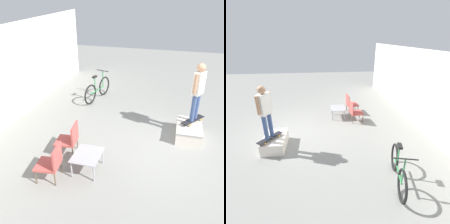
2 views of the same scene
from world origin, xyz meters
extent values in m
plane|color=gray|center=(0.00, 0.00, 0.00)|extent=(24.00, 24.00, 0.00)
cube|color=white|center=(0.00, 4.73, 1.50)|extent=(12.00, 0.06, 3.00)
cube|color=silver|center=(1.01, -0.74, 0.20)|extent=(1.11, 0.70, 0.39)
cylinder|color=#B7B7BC|center=(0.45, -0.74, 0.39)|extent=(0.05, 0.70, 0.05)
cube|color=black|center=(1.20, -0.82, 0.48)|extent=(0.82, 0.68, 0.02)
cylinder|color=gold|center=(1.49, -0.89, 0.44)|extent=(0.06, 0.06, 0.05)
cylinder|color=gold|center=(1.35, -1.08, 0.44)|extent=(0.06, 0.06, 0.05)
cylinder|color=gold|center=(1.05, -0.57, 0.44)|extent=(0.06, 0.06, 0.05)
cylinder|color=gold|center=(0.92, -0.75, 0.44)|extent=(0.06, 0.06, 0.05)
cylinder|color=#384C7A|center=(1.10, -0.77, 0.89)|extent=(0.13, 0.13, 0.80)
cylinder|color=#384C7A|center=(1.30, -0.87, 0.89)|extent=(0.13, 0.13, 0.80)
cube|color=silver|center=(1.20, -0.82, 1.61)|extent=(0.43, 0.35, 0.64)
cylinder|color=#A87A5B|center=(0.99, -0.71, 1.66)|extent=(0.09, 0.09, 0.54)
cylinder|color=#A87A5B|center=(1.42, -0.93, 1.66)|extent=(0.09, 0.09, 0.54)
sphere|color=#A87A5B|center=(1.20, -0.82, 2.05)|extent=(0.23, 0.23, 0.23)
cube|color=#9E9EA3|center=(-1.15, 1.60, 0.45)|extent=(0.77, 0.64, 0.02)
cylinder|color=#9E9EA3|center=(-1.48, 1.33, 0.22)|extent=(0.04, 0.04, 0.44)
cylinder|color=#9E9EA3|center=(-0.81, 1.33, 0.22)|extent=(0.04, 0.04, 0.44)
cylinder|color=#9E9EA3|center=(-1.48, 1.87, 0.22)|extent=(0.04, 0.04, 0.44)
cylinder|color=#9E9EA3|center=(-0.81, 1.87, 0.22)|extent=(0.04, 0.04, 0.44)
cylinder|color=brown|center=(-1.45, 2.60, 0.18)|extent=(0.03, 0.03, 0.35)
cylinder|color=brown|center=(-1.89, 2.55, 0.18)|extent=(0.03, 0.03, 0.35)
cylinder|color=brown|center=(-1.40, 2.16, 0.18)|extent=(0.03, 0.03, 0.35)
cylinder|color=brown|center=(-1.84, 2.11, 0.18)|extent=(0.03, 0.03, 0.35)
cube|color=#B74C47|center=(-1.65, 2.36, 0.38)|extent=(0.58, 0.58, 0.05)
cube|color=#B74C47|center=(-1.62, 2.12, 0.64)|extent=(0.52, 0.10, 0.48)
cylinder|color=brown|center=(-0.45, 2.60, 0.18)|extent=(0.03, 0.03, 0.35)
cylinder|color=brown|center=(-0.89, 2.55, 0.18)|extent=(0.03, 0.03, 0.35)
cylinder|color=brown|center=(-0.40, 2.16, 0.18)|extent=(0.03, 0.03, 0.35)
cylinder|color=brown|center=(-0.84, 2.11, 0.18)|extent=(0.03, 0.03, 0.35)
cube|color=#B74C47|center=(-0.65, 2.36, 0.38)|extent=(0.58, 0.58, 0.05)
cube|color=#B74C47|center=(-0.62, 2.12, 0.64)|extent=(0.52, 0.10, 0.48)
torus|color=black|center=(3.42, 2.55, 0.38)|extent=(0.75, 0.24, 0.75)
torus|color=black|center=(2.44, 2.79, 0.38)|extent=(0.75, 0.24, 0.75)
cylinder|color=#338447|center=(2.93, 2.67, 0.38)|extent=(0.90, 0.26, 0.04)
cylinder|color=#338447|center=(2.75, 2.71, 0.65)|extent=(0.04, 0.04, 0.56)
cube|color=black|center=(2.75, 2.71, 0.96)|extent=(0.24, 0.15, 0.06)
cylinder|color=#338447|center=(3.32, 2.57, 0.71)|extent=(0.04, 0.04, 0.66)
cylinder|color=black|center=(3.32, 2.57, 1.04)|extent=(0.15, 0.51, 0.03)
camera|label=1|loc=(-5.58, -0.20, 3.99)|focal=40.00mm
camera|label=2|loc=(6.15, 0.81, 3.43)|focal=28.00mm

